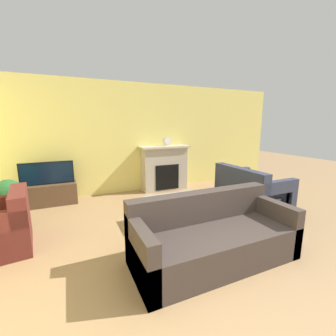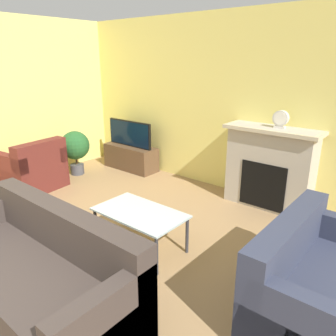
{
  "view_description": "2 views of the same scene",
  "coord_description": "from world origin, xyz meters",
  "px_view_note": "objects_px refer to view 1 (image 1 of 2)",
  "views": [
    {
      "loc": [
        -1.4,
        -1.21,
        1.7
      ],
      "look_at": [
        0.36,
        2.69,
        0.86
      ],
      "focal_mm": 24.0,
      "sensor_mm": 36.0,
      "label": 1
    },
    {
      "loc": [
        2.54,
        -0.17,
        2.05
      ],
      "look_at": [
        0.3,
        2.55,
        0.85
      ],
      "focal_mm": 35.0,
      "sensor_mm": 36.0,
      "label": 2
    }
  ],
  "objects_px": {
    "potted_plant": "(8,197)",
    "mantel_clock": "(167,141)",
    "couch_loveseat": "(250,191)",
    "armchair_by_window": "(1,229)",
    "tv": "(47,173)",
    "couch_sectional": "(213,237)",
    "coffee_table": "(176,200)"
  },
  "relations": [
    {
      "from": "armchair_by_window",
      "to": "mantel_clock",
      "type": "relative_size",
      "value": 4.06
    },
    {
      "from": "tv",
      "to": "mantel_clock",
      "type": "xyz_separation_m",
      "value": [
        2.78,
        0.09,
        0.58
      ]
    },
    {
      "from": "couch_loveseat",
      "to": "potted_plant",
      "type": "distance_m",
      "value": 4.59
    },
    {
      "from": "couch_loveseat",
      "to": "coffee_table",
      "type": "xyz_separation_m",
      "value": [
        -1.87,
        -0.16,
        0.11
      ]
    },
    {
      "from": "potted_plant",
      "to": "couch_sectional",
      "type": "bearing_deg",
      "value": -41.02
    },
    {
      "from": "tv",
      "to": "potted_plant",
      "type": "relative_size",
      "value": 1.29
    },
    {
      "from": "couch_sectional",
      "to": "armchair_by_window",
      "type": "distance_m",
      "value": 2.84
    },
    {
      "from": "couch_sectional",
      "to": "potted_plant",
      "type": "height_order",
      "value": "couch_sectional"
    },
    {
      "from": "potted_plant",
      "to": "tv",
      "type": "bearing_deg",
      "value": 56.77
    },
    {
      "from": "couch_loveseat",
      "to": "couch_sectional",
      "type": "bearing_deg",
      "value": 124.81
    },
    {
      "from": "tv",
      "to": "coffee_table",
      "type": "relative_size",
      "value": 1.02
    },
    {
      "from": "coffee_table",
      "to": "mantel_clock",
      "type": "xyz_separation_m",
      "value": [
        0.71,
        1.96,
        0.87
      ]
    },
    {
      "from": "tv",
      "to": "couch_sectional",
      "type": "bearing_deg",
      "value": -56.72
    },
    {
      "from": "coffee_table",
      "to": "potted_plant",
      "type": "distance_m",
      "value": 2.82
    },
    {
      "from": "couch_sectional",
      "to": "mantel_clock",
      "type": "relative_size",
      "value": 8.79
    },
    {
      "from": "couch_loveseat",
      "to": "armchair_by_window",
      "type": "distance_m",
      "value": 4.43
    },
    {
      "from": "couch_sectional",
      "to": "coffee_table",
      "type": "relative_size",
      "value": 2.06
    },
    {
      "from": "tv",
      "to": "couch_sectional",
      "type": "distance_m",
      "value": 3.69
    },
    {
      "from": "couch_sectional",
      "to": "potted_plant",
      "type": "xyz_separation_m",
      "value": [
        -2.56,
        2.23,
        0.22
      ]
    },
    {
      "from": "potted_plant",
      "to": "mantel_clock",
      "type": "height_order",
      "value": "mantel_clock"
    },
    {
      "from": "couch_loveseat",
      "to": "mantel_clock",
      "type": "xyz_separation_m",
      "value": [
        -1.16,
        1.8,
        0.98
      ]
    },
    {
      "from": "tv",
      "to": "couch_sectional",
      "type": "relative_size",
      "value": 0.5
    },
    {
      "from": "couch_sectional",
      "to": "potted_plant",
      "type": "relative_size",
      "value": 2.59
    },
    {
      "from": "couch_sectional",
      "to": "armchair_by_window",
      "type": "xyz_separation_m",
      "value": [
        -2.5,
        1.35,
        0.01
      ]
    },
    {
      "from": "couch_loveseat",
      "to": "mantel_clock",
      "type": "bearing_deg",
      "value": 32.84
    },
    {
      "from": "couch_sectional",
      "to": "couch_loveseat",
      "type": "height_order",
      "value": "same"
    },
    {
      "from": "coffee_table",
      "to": "couch_sectional",
      "type": "bearing_deg",
      "value": -92.99
    },
    {
      "from": "tv",
      "to": "couch_loveseat",
      "type": "height_order",
      "value": "tv"
    },
    {
      "from": "tv",
      "to": "couch_loveseat",
      "type": "distance_m",
      "value": 4.32
    },
    {
      "from": "couch_sectional",
      "to": "armchair_by_window",
      "type": "height_order",
      "value": "same"
    },
    {
      "from": "couch_loveseat",
      "to": "potted_plant",
      "type": "bearing_deg",
      "value": 78.93
    },
    {
      "from": "coffee_table",
      "to": "mantel_clock",
      "type": "height_order",
      "value": "mantel_clock"
    }
  ]
}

